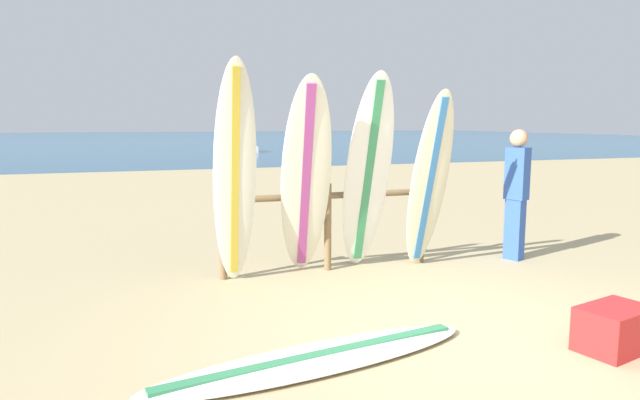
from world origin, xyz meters
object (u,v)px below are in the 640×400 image
at_px(beachgoer_standing, 517,189).
at_px(surfboard_rack, 328,215).
at_px(surfboard_leaning_far_left, 235,175).
at_px(cooler_box, 615,329).
at_px(surfboard_leaning_center_left, 368,175).
at_px(surfboard_lying_on_sand, 316,359).
at_px(surfboard_leaning_center, 429,182).
at_px(small_boat_offshore, 250,148).
at_px(surfboard_leaning_left, 306,180).

bearing_deg(beachgoer_standing, surfboard_rack, 173.48).
bearing_deg(surfboard_leaning_far_left, cooler_box, -47.12).
relative_size(surfboard_leaning_center_left, surfboard_lying_on_sand, 0.86).
bearing_deg(surfboard_lying_on_sand, cooler_box, -12.70).
bearing_deg(surfboard_leaning_far_left, surfboard_lying_on_sand, -84.84).
xyz_separation_m(surfboard_leaning_far_left, surfboard_leaning_center, (2.35, -0.12, -0.15)).
height_order(beachgoer_standing, small_boat_offshore, beachgoer_standing).
relative_size(surfboard_leaning_center, cooler_box, 3.69).
bearing_deg(surfboard_lying_on_sand, surfboard_leaning_center_left, 58.23).
bearing_deg(small_boat_offshore, beachgoer_standing, -94.24).
distance_m(surfboard_leaning_center_left, beachgoer_standing, 2.16).
xyz_separation_m(surfboard_leaning_center_left, surfboard_leaning_center, (0.76, -0.14, -0.09)).
xyz_separation_m(surfboard_leaning_center_left, beachgoer_standing, (2.15, 0.00, -0.25)).
xyz_separation_m(surfboard_leaning_far_left, surfboard_lying_on_sand, (0.20, -2.23, -1.22)).
height_order(surfboard_leaning_center, surfboard_lying_on_sand, surfboard_leaning_center).
xyz_separation_m(surfboard_rack, beachgoer_standing, (2.54, -0.29, 0.26)).
height_order(surfboard_leaning_center, beachgoer_standing, surfboard_leaning_center).
distance_m(surfboard_leaning_center_left, small_boat_offshore, 27.61).
bearing_deg(surfboard_lying_on_sand, surfboard_leaning_left, 74.62).
xyz_separation_m(surfboard_leaning_left, cooler_box, (1.76, -2.75, -0.99)).
relative_size(surfboard_leaning_far_left, cooler_box, 4.19).
bearing_deg(surfboard_leaning_far_left, beachgoer_standing, 0.29).
distance_m(beachgoer_standing, cooler_box, 3.12).
relative_size(surfboard_leaning_center, small_boat_offshore, 0.71).
xyz_separation_m(surfboard_leaning_left, surfboard_lying_on_sand, (-0.61, -2.21, -1.14)).
bearing_deg(surfboard_leaning_center, beachgoer_standing, 5.84).
bearing_deg(surfboard_leaning_left, cooler_box, -57.38).
distance_m(surfboard_leaning_far_left, surfboard_leaning_center, 2.36).
relative_size(surfboard_rack, cooler_box, 4.50).
relative_size(surfboard_leaning_center, surfboard_lying_on_sand, 0.79).
xyz_separation_m(beachgoer_standing, small_boat_offshore, (2.02, 27.27, -0.70)).
bearing_deg(cooler_box, beachgoer_standing, 53.27).
bearing_deg(small_boat_offshore, cooler_box, -96.07).
distance_m(surfboard_lying_on_sand, beachgoer_standing, 4.29).
bearing_deg(surfboard_leaning_left, beachgoer_standing, 0.73).
bearing_deg(surfboard_leaning_center, surfboard_leaning_left, 176.09).
height_order(beachgoer_standing, cooler_box, beachgoer_standing).
xyz_separation_m(surfboard_leaning_left, small_boat_offshore, (4.95, 27.31, -0.92)).
height_order(surfboard_leaning_far_left, small_boat_offshore, surfboard_leaning_far_left).
distance_m(surfboard_leaning_far_left, surfboard_leaning_center_left, 1.59).
bearing_deg(surfboard_leaning_far_left, surfboard_leaning_left, -1.30).
xyz_separation_m(surfboard_rack, surfboard_leaning_center, (1.15, -0.43, 0.41)).
bearing_deg(cooler_box, surfboard_lying_on_sand, 153.39).
height_order(surfboard_rack, surfboard_leaning_left, surfboard_leaning_left).
xyz_separation_m(surfboard_leaning_far_left, cooler_box, (2.57, -2.76, -1.08)).
bearing_deg(cooler_box, surfboard_leaning_center, 80.84).
distance_m(surfboard_leaning_center_left, surfboard_leaning_center, 0.77).
relative_size(surfboard_rack, surfboard_leaning_center, 1.22).
bearing_deg(surfboard_rack, surfboard_leaning_left, -139.53).
xyz_separation_m(surfboard_leaning_center, beachgoer_standing, (1.39, 0.14, -0.15)).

